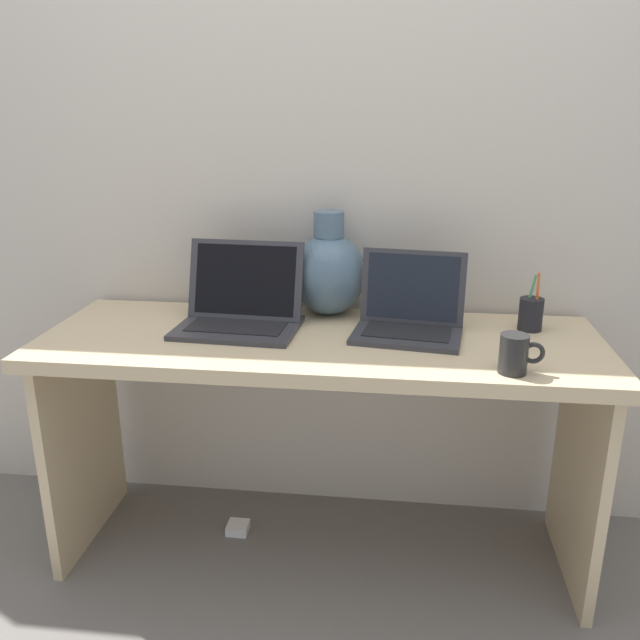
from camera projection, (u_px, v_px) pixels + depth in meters
ground_plane at (320, 550)px, 2.10m from camera, size 6.00×6.00×0.00m
back_wall at (333, 161)px, 2.04m from camera, size 4.40×0.04×2.40m
desk at (320, 384)px, 1.92m from camera, size 1.61×0.57×0.73m
laptop_left at (241, 306)px, 1.95m from camera, size 0.37×0.28×0.25m
laptop_right at (410, 312)px, 1.89m from camera, size 0.33×0.27×0.23m
green_vase at (329, 272)px, 2.04m from camera, size 0.23×0.23×0.33m
coffee_mug at (515, 354)px, 1.60m from camera, size 0.11×0.07×0.10m
pen_cup at (531, 314)px, 1.92m from camera, size 0.07×0.07×0.18m
power_brick at (238, 528)px, 2.19m from camera, size 0.07×0.07×0.03m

